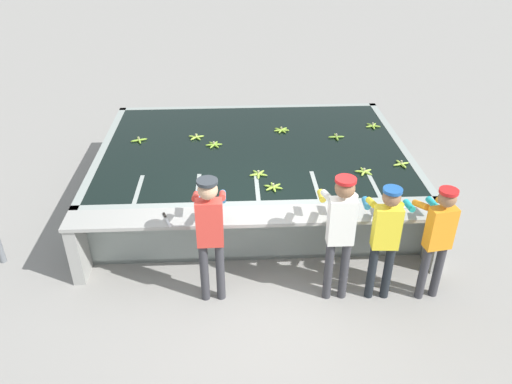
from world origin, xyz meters
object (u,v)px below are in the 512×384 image
at_px(banana_bunch_floating_8, 373,126).
at_px(knife_0, 397,209).
at_px(worker_2, 385,233).
at_px(banana_bunch_floating_5, 273,187).
at_px(worker_1, 340,226).
at_px(banana_bunch_floating_7, 336,137).
at_px(knife_1, 166,218).
at_px(banana_bunch_floating_0, 139,140).
at_px(banana_bunch_floating_4, 214,145).
at_px(banana_bunch_floating_2, 401,164).
at_px(banana_bunch_floating_6, 364,172).
at_px(banana_bunch_floating_3, 196,137).
at_px(worker_0, 210,228).
at_px(worker_3, 437,233).
at_px(banana_bunch_floating_1, 281,130).
at_px(banana_bunch_floating_9, 258,174).

height_order(banana_bunch_floating_8, knife_0, banana_bunch_floating_8).
relative_size(worker_2, banana_bunch_floating_5, 5.73).
relative_size(worker_1, worker_2, 1.09).
xyz_separation_m(banana_bunch_floating_7, knife_1, (-2.65, -2.36, -0.01)).
height_order(banana_bunch_floating_0, banana_bunch_floating_8, same).
bearing_deg(banana_bunch_floating_4, banana_bunch_floating_2, -16.10).
xyz_separation_m(banana_bunch_floating_7, banana_bunch_floating_8, (0.74, 0.44, -0.00)).
relative_size(banana_bunch_floating_6, knife_1, 0.81).
bearing_deg(banana_bunch_floating_3, banana_bunch_floating_8, 5.96).
height_order(banana_bunch_floating_3, banana_bunch_floating_6, same).
distance_m(banana_bunch_floating_4, banana_bunch_floating_7, 2.10).
bearing_deg(knife_0, banana_bunch_floating_5, 157.70).
relative_size(worker_0, banana_bunch_floating_3, 6.30).
xyz_separation_m(banana_bunch_floating_6, banana_bunch_floating_7, (-0.18, 1.26, 0.00)).
distance_m(worker_3, banana_bunch_floating_6, 1.73).
relative_size(worker_1, banana_bunch_floating_4, 6.22).
distance_m(worker_0, banana_bunch_floating_1, 3.37).
height_order(worker_0, knife_1, worker_0).
bearing_deg(banana_bunch_floating_2, banana_bunch_floating_3, 160.18).
distance_m(worker_0, worker_1, 1.56).
relative_size(worker_3, banana_bunch_floating_4, 5.67).
bearing_deg(banana_bunch_floating_0, banana_bunch_floating_8, 5.66).
xyz_separation_m(banana_bunch_floating_1, banana_bunch_floating_8, (1.65, 0.10, 0.00)).
xyz_separation_m(worker_0, banana_bunch_floating_2, (2.88, 1.78, -0.14)).
bearing_deg(banana_bunch_floating_3, banana_bunch_floating_0, -175.31).
height_order(worker_3, banana_bunch_floating_1, worker_3).
height_order(worker_3, banana_bunch_floating_7, worker_3).
relative_size(worker_0, banana_bunch_floating_6, 6.37).
relative_size(banana_bunch_floating_6, banana_bunch_floating_8, 0.99).
relative_size(worker_2, knife_0, 4.73).
height_order(banana_bunch_floating_1, banana_bunch_floating_4, same).
relative_size(banana_bunch_floating_3, banana_bunch_floating_5, 0.98).
bearing_deg(worker_0, worker_3, -1.90).
relative_size(banana_bunch_floating_8, knife_0, 0.81).
height_order(banana_bunch_floating_6, knife_0, banana_bunch_floating_6).
xyz_separation_m(banana_bunch_floating_2, banana_bunch_floating_6, (-0.63, -0.22, -0.00)).
xyz_separation_m(banana_bunch_floating_0, banana_bunch_floating_4, (1.27, -0.24, -0.00)).
bearing_deg(worker_3, banana_bunch_floating_7, 103.22).
xyz_separation_m(banana_bunch_floating_9, knife_1, (-1.25, -1.10, -0.01)).
bearing_deg(banana_bunch_floating_2, worker_2, -112.48).
bearing_deg(worker_2, worker_1, 178.28).
bearing_deg(worker_0, banana_bunch_floating_2, 31.75).
xyz_separation_m(worker_0, banana_bunch_floating_3, (-0.33, 2.94, -0.14)).
height_order(banana_bunch_floating_3, banana_bunch_floating_4, same).
xyz_separation_m(banana_bunch_floating_2, banana_bunch_floating_4, (-2.90, 0.84, -0.00)).
xyz_separation_m(knife_0, knife_1, (-3.02, -0.05, 0.00)).
bearing_deg(banana_bunch_floating_4, banana_bunch_floating_7, 5.71).
relative_size(banana_bunch_floating_1, banana_bunch_floating_2, 1.01).
distance_m(worker_1, banana_bunch_floating_4, 3.10).
bearing_deg(banana_bunch_floating_9, worker_0, -112.98).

